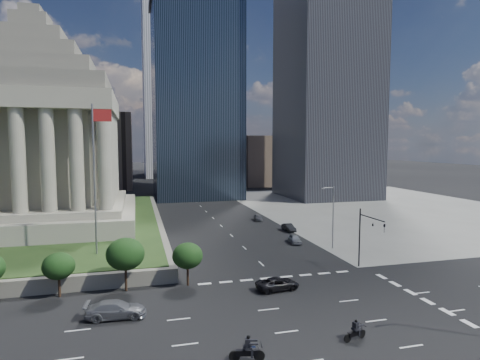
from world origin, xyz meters
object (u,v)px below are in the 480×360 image
object	(u,v)px
parked_sedan_far	(258,217)
war_memorial	(36,118)
motorcycle_lead	(355,330)
parked_sedan_near	(295,239)
pickup_truck	(278,284)
traffic_signal_ne	(367,231)
motorcycle_trail	(247,348)
flagpole	(95,171)
suv_grey	(116,309)
parked_sedan_mid	(289,228)
street_lamp_north	(332,214)

from	to	relation	value
parked_sedan_far	war_memorial	bearing A→B (deg)	-168.87
motorcycle_lead	parked_sedan_near	bearing A→B (deg)	61.81
parked_sedan_near	motorcycle_lead	world-z (taller)	motorcycle_lead
parked_sedan_far	pickup_truck	bearing A→B (deg)	-96.51
war_memorial	parked_sedan_far	xyz separation A→B (m)	(43.00, 2.65, -20.73)
traffic_signal_ne	motorcycle_trail	world-z (taller)	traffic_signal_ne
war_memorial	flagpole	size ratio (longest dim) A/B	1.95
parked_sedan_far	motorcycle_lead	xyz separation A→B (m)	(-7.94, -53.50, 0.22)
motorcycle_lead	suv_grey	bearing A→B (deg)	139.41
war_memorial	pickup_truck	bearing A→B (deg)	-49.22
parked_sedan_near	motorcycle_lead	bearing A→B (deg)	-96.61
motorcycle_trail	parked_sedan_mid	bearing A→B (deg)	76.17
flagpole	parked_sedan_mid	xyz separation A→B (m)	(33.33, 14.80, -12.42)
street_lamp_north	suv_grey	xyz separation A→B (m)	(-32.12, -18.13, -4.83)
street_lamp_north	suv_grey	distance (m)	37.19
street_lamp_north	parked_sedan_mid	size ratio (longest dim) A/B	2.38
motorcycle_lead	parked_sedan_far	bearing A→B (deg)	67.07
war_memorial	traffic_signal_ne	distance (m)	60.00
parked_sedan_mid	traffic_signal_ne	bearing A→B (deg)	-89.18
parked_sedan_mid	motorcycle_trail	size ratio (longest dim) A/B	1.49
pickup_truck	parked_sedan_far	xyz separation A→B (m)	(10.22, 40.65, -0.02)
pickup_truck	parked_sedan_mid	world-z (taller)	pickup_truck
suv_grey	war_memorial	bearing A→B (deg)	24.72
war_memorial	flagpole	bearing A→B (deg)	-63.11
street_lamp_north	suv_grey	world-z (taller)	street_lamp_north
war_memorial	street_lamp_north	size ratio (longest dim) A/B	3.90
parked_sedan_far	motorcycle_lead	distance (m)	54.09
street_lamp_north	motorcycle_trail	size ratio (longest dim) A/B	3.56
street_lamp_north	parked_sedan_far	world-z (taller)	street_lamp_north
flagpole	suv_grey	xyz separation A→B (m)	(3.04, -17.13, -12.29)
parked_sedan_mid	parked_sedan_far	xyz separation A→B (m)	(-2.50, 11.85, -0.02)
flagpole	suv_grey	size ratio (longest dim) A/B	3.51
street_lamp_north	motorcycle_lead	distance (m)	30.80
war_memorial	traffic_signal_ne	bearing A→B (deg)	-36.42
flagpole	parked_sedan_far	bearing A→B (deg)	40.85
suv_grey	motorcycle_trail	size ratio (longest dim) A/B	2.03
parked_sedan_far	motorcycle_trail	world-z (taller)	motorcycle_trail
parked_sedan_mid	parked_sedan_far	distance (m)	12.11
pickup_truck	parked_sedan_near	xyz separation A→B (m)	(10.22, 19.72, -0.00)
traffic_signal_ne	motorcycle_trail	bearing A→B (deg)	-140.55
war_memorial	motorcycle_lead	xyz separation A→B (m)	(35.06, -50.85, -20.50)
parked_sedan_near	parked_sedan_mid	world-z (taller)	parked_sedan_near
flagpole	pickup_truck	xyz separation A→B (m)	(20.61, -14.00, -12.42)
parked_sedan_far	motorcycle_lead	bearing A→B (deg)	-90.83
parked_sedan_far	parked_sedan_mid	bearing A→B (deg)	-70.49
traffic_signal_ne	suv_grey	distance (m)	32.33
flagpole	traffic_signal_ne	distance (m)	36.69
pickup_truck	motorcycle_lead	world-z (taller)	motorcycle_lead
motorcycle_lead	street_lamp_north	bearing A→B (deg)	51.74
war_memorial	motorcycle_trail	distance (m)	61.10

